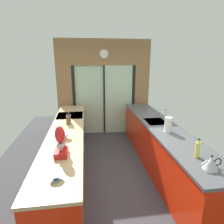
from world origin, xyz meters
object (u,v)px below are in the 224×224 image
(stand_mixer, at_px, (61,144))
(kettle, at_px, (211,163))
(mixing_bowl_near, at_px, (56,176))
(soap_bottle, at_px, (198,149))
(mixing_bowl_far, at_px, (65,136))
(knife_block, at_px, (69,119))
(oven_range, at_px, (71,134))
(paper_towel_roll, at_px, (168,125))

(stand_mixer, bearing_deg, kettle, -18.32)
(mixing_bowl_near, distance_m, soap_bottle, 1.80)
(mixing_bowl_near, distance_m, stand_mixer, 0.56)
(stand_mixer, xyz_separation_m, soap_bottle, (1.78, -0.31, -0.05))
(kettle, height_order, soap_bottle, soap_bottle)
(mixing_bowl_far, height_order, knife_block, knife_block)
(oven_range, height_order, paper_towel_roll, paper_towel_roll)
(mixing_bowl_far, relative_size, soap_bottle, 0.67)
(oven_range, distance_m, paper_towel_roll, 2.29)
(mixing_bowl_far, bearing_deg, mixing_bowl_near, -90.00)
(kettle, bearing_deg, stand_mixer, 161.68)
(knife_block, xyz_separation_m, paper_towel_roll, (1.78, -0.68, 0.04))
(stand_mixer, bearing_deg, oven_range, 90.55)
(knife_block, height_order, paper_towel_roll, paper_towel_roll)
(mixing_bowl_near, height_order, knife_block, knife_block)
(mixing_bowl_near, bearing_deg, mixing_bowl_far, 90.00)
(mixing_bowl_near, bearing_deg, knife_block, 90.00)
(mixing_bowl_near, relative_size, stand_mixer, 0.37)
(oven_range, xyz_separation_m, mixing_bowl_far, (0.02, -1.35, 0.51))
(mixing_bowl_near, xyz_separation_m, soap_bottle, (1.78, 0.24, 0.08))
(mixing_bowl_near, relative_size, soap_bottle, 0.59)
(soap_bottle, height_order, paper_towel_roll, paper_towel_roll)
(knife_block, distance_m, stand_mixer, 1.31)
(oven_range, distance_m, soap_bottle, 2.92)
(oven_range, height_order, stand_mixer, stand_mixer)
(oven_range, height_order, mixing_bowl_far, mixing_bowl_far)
(mixing_bowl_far, xyz_separation_m, soap_bottle, (1.78, -0.87, 0.07))
(oven_range, relative_size, paper_towel_roll, 3.11)
(mixing_bowl_far, relative_size, knife_block, 0.68)
(soap_bottle, bearing_deg, paper_towel_roll, 90.00)
(knife_block, relative_size, stand_mixer, 0.61)
(soap_bottle, bearing_deg, mixing_bowl_near, -172.38)
(kettle, distance_m, paper_towel_roll, 1.22)
(mixing_bowl_far, relative_size, paper_towel_roll, 0.59)
(oven_range, xyz_separation_m, kettle, (1.80, -2.51, 0.54))
(knife_block, xyz_separation_m, soap_bottle, (1.78, -1.61, 0.02))
(kettle, relative_size, soap_bottle, 0.98)
(oven_range, relative_size, kettle, 3.60)
(kettle, bearing_deg, mixing_bowl_near, 178.50)
(oven_range, bearing_deg, stand_mixer, -89.45)
(mixing_bowl_near, xyz_separation_m, stand_mixer, (0.00, 0.54, 0.13))
(knife_block, bearing_deg, mixing_bowl_near, -90.00)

